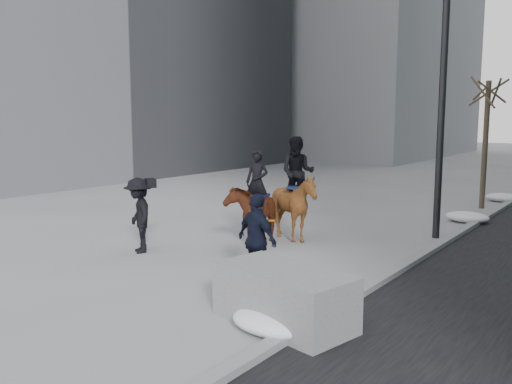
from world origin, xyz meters
The scene contains 10 objects.
ground centered at (0.00, 0.00, 0.00)m, with size 120.00×120.00×0.00m, color gray.
curb centered at (3.00, 10.00, 0.06)m, with size 0.25×90.00×0.12m, color gray.
planter centered at (2.64, -1.69, 0.43)m, with size 2.16×1.08×0.86m, color gray.
tree_near centered at (2.40, 11.16, 2.41)m, with size 1.20×1.20×4.82m, color #352A1F, non-canonical shape.
mounted_left centered at (-0.87, 2.30, 0.87)m, with size 1.18×1.94×2.34m.
mounted_right centered at (-0.23, 3.19, 1.07)m, with size 1.88×1.98×2.65m.
feeder centered at (1.19, -0.39, 0.88)m, with size 1.10×0.98×1.75m.
camera_crew centered at (-2.52, 0.03, 0.89)m, with size 1.31×1.15×1.75m.
lamppost centered at (2.60, 5.49, 4.99)m, with size 0.25×1.76×9.09m.
snow_piles centered at (2.70, 6.01, 0.16)m, with size 1.34×16.02×0.34m.
Camera 1 is at (6.98, -8.36, 3.17)m, focal length 38.00 mm.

